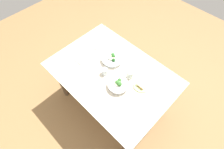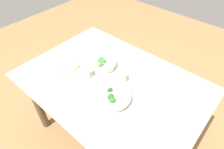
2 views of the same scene
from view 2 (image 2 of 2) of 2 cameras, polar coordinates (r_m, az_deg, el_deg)
ground_plane at (r=2.13m, az=-0.17°, el=-16.80°), size 6.00×6.00×0.00m
dining_table at (r=1.60m, az=-0.22°, el=-4.94°), size 1.43×1.01×0.77m
broccoli_bowl_far at (r=1.37m, az=0.27°, el=-6.78°), size 0.25×0.25×0.08m
broccoli_bowl_near at (r=1.62m, az=-2.88°, el=3.20°), size 0.23×0.23×0.10m
bread_side_plate at (r=1.65m, az=-11.85°, el=1.94°), size 0.19×0.19×0.04m
water_glass_center at (r=1.50m, az=3.04°, el=-0.75°), size 0.07×0.07×0.08m
water_glass_side at (r=1.53m, az=-7.81°, el=0.50°), size 0.07×0.07×0.10m
fork_by_far_bowl at (r=1.44m, az=-7.19°, el=-5.63°), size 0.06×0.09×0.00m
fork_by_near_bowl at (r=1.64m, az=17.21°, el=-0.04°), size 0.08×0.08×0.00m
table_knife_left at (r=1.66m, az=12.03°, el=1.79°), size 0.02×0.21×0.00m
table_knife_right at (r=1.84m, az=-15.00°, el=5.74°), size 0.12×0.16×0.00m
napkin_folded_upper at (r=1.25m, az=10.30°, el=-17.21°), size 0.24×0.22×0.01m
napkin_folded_lower at (r=1.43m, az=15.65°, el=-7.67°), size 0.19×0.19×0.01m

